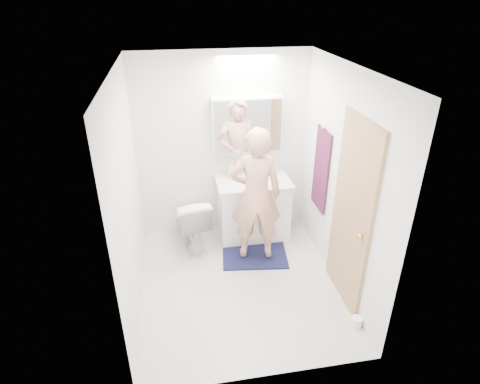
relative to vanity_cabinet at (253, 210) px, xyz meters
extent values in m
plane|color=silver|center=(-0.35, -0.96, -0.39)|extent=(2.50, 2.50, 0.00)
plane|color=white|center=(-0.35, -0.96, 2.01)|extent=(2.50, 2.50, 0.00)
plane|color=white|center=(-0.35, 0.29, 0.81)|extent=(2.50, 0.00, 2.50)
plane|color=white|center=(-0.35, -2.21, 0.81)|extent=(2.50, 0.00, 2.50)
plane|color=white|center=(-1.45, -0.96, 0.81)|extent=(0.00, 2.50, 2.50)
plane|color=white|center=(0.75, -0.96, 0.81)|extent=(0.00, 2.50, 2.50)
cube|color=white|center=(0.00, 0.00, 0.00)|extent=(0.90, 0.55, 0.78)
cube|color=white|center=(0.00, 0.00, 0.41)|extent=(0.95, 0.58, 0.04)
cylinder|color=white|center=(0.00, 0.03, 0.45)|extent=(0.36, 0.36, 0.03)
cylinder|color=#B8B8BD|center=(0.00, 0.22, 0.51)|extent=(0.02, 0.02, 0.16)
cube|color=white|center=(-0.05, 0.21, 1.11)|extent=(0.88, 0.14, 0.70)
cube|color=silver|center=(-0.05, 0.13, 1.11)|extent=(0.84, 0.01, 0.66)
imported|color=white|center=(-0.83, -0.11, -0.02)|extent=(0.52, 0.78, 0.73)
cube|color=#121C39|center=(-0.08, -0.50, -0.38)|extent=(0.86, 0.65, 0.02)
imported|color=tan|center=(-0.08, -0.50, 0.49)|extent=(0.65, 0.47, 1.66)
cube|color=tan|center=(0.73, -1.31, 0.61)|extent=(0.04, 0.80, 2.00)
sphere|color=gold|center=(0.69, -1.61, 0.56)|extent=(0.06, 0.06, 0.06)
cube|color=#111338|center=(0.73, -0.41, 0.71)|extent=(0.02, 0.42, 1.00)
cylinder|color=silver|center=(0.71, -0.41, 1.23)|extent=(0.07, 0.02, 0.02)
imported|color=beige|center=(-0.26, 0.15, 0.56)|extent=(0.12, 0.12, 0.25)
imported|color=#5394B3|center=(-0.13, 0.18, 0.51)|extent=(0.10, 0.10, 0.15)
imported|color=#3B57B1|center=(0.21, 0.16, 0.47)|extent=(0.10, 0.10, 0.08)
cylinder|color=white|center=(0.69, -1.80, -0.34)|extent=(0.11, 0.11, 0.10)
camera|label=1|loc=(-0.97, -4.50, 2.66)|focal=29.88mm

